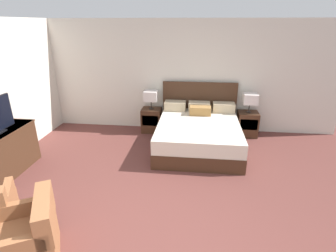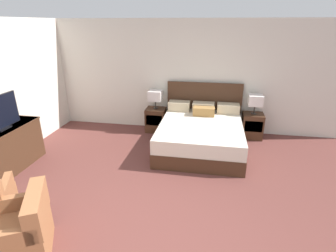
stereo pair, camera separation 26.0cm
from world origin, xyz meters
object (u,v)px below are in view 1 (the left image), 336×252
Objects in this scene: bed at (198,133)px; table_lamp_left at (151,96)px; armchair_companion at (26,241)px; table_lamp_right at (250,99)px; nightstand_right at (247,124)px; nightstand_left at (152,120)px; dresser at (2,154)px.

bed is 4.68× the size of table_lamp_left.
armchair_companion is (-0.67, -3.78, -0.58)m from table_lamp_left.
nightstand_right is at bearing -90.00° from table_lamp_right.
armchair_companion is at bearing -100.13° from nightstand_left.
table_lamp_right is (0.00, 0.00, 0.58)m from nightstand_right.
table_lamp_right is at bearing 0.04° from nightstand_left.
table_lamp_left is 0.46× the size of armchair_companion.
table_lamp_left is 0.31× the size of dresser.
bed is at bearing -147.35° from nightstand_right.
table_lamp_right is 4.86m from dresser.
table_lamp_right reaches higher than armchair_companion.
armchair_companion is (-1.77, -3.07, -0.02)m from bed.
bed is 1.30m from nightstand_left.
bed reaches higher than table_lamp_left.
bed is 3.54m from dresser.
nightstand_right is at bearing 32.65° from bed.
bed reaches higher than armchair_companion.
armchair_companion is (-0.67, -3.78, 0.01)m from nightstand_left.
table_lamp_left is 3.88m from armchair_companion.
table_lamp_left is at bearing 46.12° from dresser.
armchair_companion is (-2.87, -3.78, -0.58)m from table_lamp_right.
nightstand_left is 0.60× the size of armchair_companion.
bed is at bearing -32.69° from table_lamp_left.
nightstand_right is 1.31× the size of table_lamp_left.
dresser reaches higher than nightstand_left.
nightstand_left is at bearing 180.00° from nightstand_right.
nightstand_left is at bearing 147.36° from bed.
table_lamp_left reaches higher than dresser.
nightstand_left is 2.19m from nightstand_right.
nightstand_right is 1.31× the size of table_lamp_right.
bed is 1.42m from table_lamp_right.
bed is 3.58× the size of nightstand_right.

